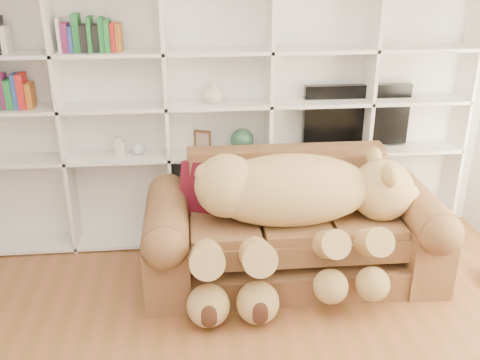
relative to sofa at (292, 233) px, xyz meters
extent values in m
cube|color=silver|center=(-0.55, 0.86, 0.98)|extent=(5.00, 0.02, 2.70)
cube|color=white|center=(-0.55, 0.82, 0.83)|extent=(4.40, 0.03, 2.40)
cube|color=white|center=(-1.87, 0.66, 0.83)|extent=(0.03, 0.35, 2.40)
cube|color=white|center=(-0.99, 0.66, 0.83)|extent=(0.03, 0.35, 2.40)
cube|color=white|center=(-0.11, 0.66, 0.83)|extent=(0.03, 0.35, 2.40)
cube|color=white|center=(0.77, 0.66, 0.83)|extent=(0.03, 0.35, 2.40)
cube|color=white|center=(1.65, 0.66, 0.83)|extent=(0.03, 0.35, 2.40)
cube|color=white|center=(-0.55, 0.66, -0.34)|extent=(4.40, 0.35, 0.03)
cube|color=white|center=(-0.55, 0.66, 0.48)|extent=(4.40, 0.35, 0.03)
cube|color=white|center=(-0.55, 0.66, 0.93)|extent=(4.40, 0.35, 0.03)
cube|color=white|center=(-0.55, 0.66, 1.38)|extent=(4.40, 0.35, 0.03)
cube|color=brown|center=(0.00, -0.04, -0.26)|extent=(2.25, 0.91, 0.24)
cube|color=brown|center=(0.00, -0.07, 0.10)|extent=(1.67, 0.75, 0.32)
cube|color=brown|center=(0.00, 0.36, 0.32)|extent=(1.67, 0.21, 0.59)
cube|color=brown|center=(-1.01, -0.04, -0.08)|extent=(0.34, 1.02, 0.59)
cube|color=brown|center=(1.01, -0.04, -0.08)|extent=(0.34, 1.02, 0.59)
cylinder|color=brown|center=(-1.01, -0.04, 0.22)|extent=(0.34, 0.97, 0.34)
cylinder|color=brown|center=(1.01, -0.04, 0.22)|extent=(0.34, 0.97, 0.34)
ellipsoid|color=tan|center=(-0.05, -0.10, 0.43)|extent=(1.29, 0.63, 0.56)
sphere|color=tan|center=(-0.54, -0.10, 0.49)|extent=(0.49, 0.49, 0.49)
sphere|color=tan|center=(0.69, -0.10, 0.40)|extent=(0.49, 0.49, 0.49)
sphere|color=#D5B48C|center=(0.88, -0.10, 0.33)|extent=(0.25, 0.25, 0.25)
sphere|color=#402317|center=(0.97, -0.10, 0.32)|extent=(0.08, 0.08, 0.08)
ellipsoid|color=tan|center=(0.67, -0.27, 0.60)|extent=(0.12, 0.19, 0.19)
ellipsoid|color=tan|center=(0.67, 0.08, 0.60)|extent=(0.12, 0.19, 0.19)
sphere|color=tan|center=(-0.69, -0.10, 0.59)|extent=(0.17, 0.17, 0.17)
cylinder|color=tan|center=(0.18, -0.44, 0.13)|extent=(0.21, 0.59, 0.44)
cylinder|color=tan|center=(0.49, -0.44, 0.13)|extent=(0.21, 0.59, 0.44)
cylinder|color=tan|center=(-0.72, -0.44, 0.09)|extent=(0.25, 0.69, 0.50)
cylinder|color=tan|center=(-0.36, -0.44, 0.09)|extent=(0.25, 0.69, 0.50)
sphere|color=tan|center=(0.18, -0.63, -0.11)|extent=(0.26, 0.26, 0.26)
sphere|color=tan|center=(0.49, -0.63, -0.11)|extent=(0.26, 0.26, 0.26)
sphere|color=tan|center=(-0.72, -0.63, -0.20)|extent=(0.31, 0.31, 0.31)
sphere|color=tan|center=(-0.36, -0.63, -0.20)|extent=(0.31, 0.31, 0.31)
cube|color=#5B0F23|center=(-0.67, 0.17, 0.35)|extent=(0.50, 0.39, 0.46)
cube|color=black|center=(0.69, 0.71, 0.78)|extent=(0.96, 0.08, 0.55)
cube|color=black|center=(0.69, 0.71, 0.51)|extent=(0.32, 0.18, 0.04)
cube|color=#52341C|center=(-0.70, 0.66, 0.60)|extent=(0.15, 0.09, 0.20)
sphere|color=#2D573C|center=(-0.34, 0.66, 0.59)|extent=(0.21, 0.21, 0.21)
cylinder|color=silver|center=(-1.43, 0.66, 0.57)|extent=(0.09, 0.09, 0.16)
cylinder|color=silver|center=(-1.41, 0.66, 0.55)|extent=(0.07, 0.07, 0.12)
sphere|color=silver|center=(-1.26, 0.66, 0.55)|extent=(0.10, 0.10, 0.10)
imported|color=beige|center=(-0.60, 0.66, 1.04)|extent=(0.20, 0.20, 0.19)
camera|label=1|loc=(-0.80, -3.82, 2.10)|focal=40.00mm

